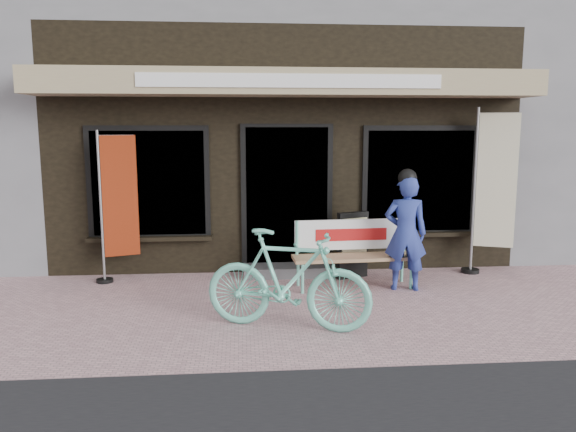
{
  "coord_description": "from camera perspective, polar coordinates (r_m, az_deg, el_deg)",
  "views": [
    {
      "loc": [
        -0.67,
        -6.21,
        2.16
      ],
      "look_at": [
        -0.09,
        0.7,
        1.05
      ],
      "focal_mm": 35.0,
      "sensor_mm": 36.0,
      "label": 1
    }
  ],
  "objects": [
    {
      "name": "storefront",
      "position": [
        11.23,
        -1.4,
        13.32
      ],
      "size": [
        7.0,
        6.77,
        6.0
      ],
      "color": "black",
      "rests_on": "ground"
    },
    {
      "name": "person",
      "position": [
        7.57,
        11.86,
        -1.49
      ],
      "size": [
        0.61,
        0.46,
        1.62
      ],
      "rotation": [
        0.0,
        0.0,
        -0.19
      ],
      "color": "navy",
      "rests_on": "ground"
    },
    {
      "name": "nobori_cream",
      "position": [
        8.65,
        20.03,
        2.54
      ],
      "size": [
        0.71,
        0.4,
        2.43
      ],
      "rotation": [
        0.0,
        0.0,
        -0.37
      ],
      "color": "gray",
      "rests_on": "ground"
    },
    {
      "name": "bicycle",
      "position": [
        6.02,
        -0.0,
        -6.49
      ],
      "size": [
        1.88,
        1.06,
        1.09
      ],
      "primitive_type": "imported",
      "rotation": [
        0.0,
        0.0,
        1.25
      ],
      "color": "#6DD5B9",
      "rests_on": "ground"
    },
    {
      "name": "bench",
      "position": [
        7.69,
        6.61,
        -3.22
      ],
      "size": [
        1.68,
        0.51,
        0.9
      ],
      "rotation": [
        0.0,
        0.0,
        0.05
      ],
      "color": "#6DD5B9",
      "rests_on": "ground"
    },
    {
      "name": "menu_stand",
      "position": [
        8.09,
        6.59,
        -2.88
      ],
      "size": [
        0.48,
        0.26,
        0.96
      ],
      "rotation": [
        0.0,
        0.0,
        0.38
      ],
      "color": "black",
      "rests_on": "ground"
    },
    {
      "name": "ground",
      "position": [
        6.61,
        1.32,
        -9.98
      ],
      "size": [
        70.0,
        70.0,
        0.0
      ],
      "primitive_type": "plane",
      "color": "#C6979C",
      "rests_on": "ground"
    },
    {
      "name": "nobori_red",
      "position": [
        8.14,
        -16.99,
        1.14
      ],
      "size": [
        0.62,
        0.32,
        2.11
      ],
      "rotation": [
        0.0,
        0.0,
        0.34
      ],
      "color": "gray",
      "rests_on": "ground"
    }
  ]
}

